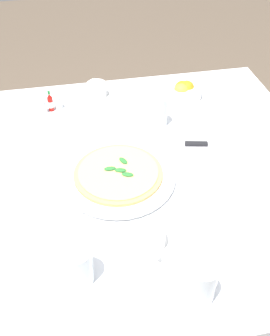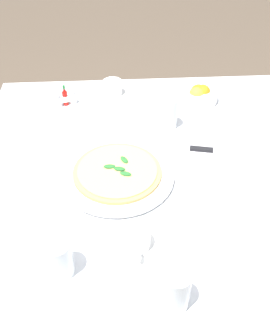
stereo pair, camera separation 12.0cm
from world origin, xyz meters
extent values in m
plane|color=brown|center=(0.00, 0.00, 0.00)|extent=(8.00, 8.00, 0.00)
cube|color=white|center=(0.00, 0.00, 0.74)|extent=(1.15, 1.15, 0.02)
cube|color=white|center=(0.00, 0.57, 0.59)|extent=(1.15, 0.01, 0.28)
cylinder|color=brown|center=(-0.48, 0.48, 0.36)|extent=(0.06, 0.06, 0.73)
cylinder|color=brown|center=(0.48, 0.48, 0.36)|extent=(0.06, 0.06, 0.73)
cylinder|color=white|center=(-0.11, -0.03, 0.75)|extent=(0.21, 0.21, 0.01)
cylinder|color=white|center=(-0.11, -0.03, 0.76)|extent=(0.35, 0.35, 0.01)
cylinder|color=#DBAD60|center=(-0.11, -0.03, 0.77)|extent=(0.27, 0.27, 0.01)
cylinder|color=#EFD17A|center=(-0.11, -0.03, 0.78)|extent=(0.24, 0.24, 0.00)
ellipsoid|color=#2D7533|center=(-0.13, -0.02, 0.78)|extent=(0.04, 0.02, 0.01)
ellipsoid|color=#2D7533|center=(-0.10, -0.03, 0.78)|extent=(0.04, 0.03, 0.01)
ellipsoid|color=#2D7533|center=(-0.09, 0.01, 0.78)|extent=(0.03, 0.04, 0.01)
ellipsoid|color=#2D7533|center=(-0.09, -0.06, 0.78)|extent=(0.04, 0.03, 0.01)
cylinder|color=white|center=(-0.07, -0.30, 0.75)|extent=(0.13, 0.13, 0.01)
cylinder|color=white|center=(-0.07, -0.30, 0.78)|extent=(0.08, 0.08, 0.05)
torus|color=white|center=(-0.07, -0.35, 0.78)|extent=(0.01, 0.04, 0.03)
cylinder|color=black|center=(-0.07, -0.30, 0.80)|extent=(0.07, 0.07, 0.00)
cylinder|color=white|center=(-0.12, 0.45, 0.75)|extent=(0.13, 0.13, 0.01)
cylinder|color=white|center=(-0.12, 0.45, 0.78)|extent=(0.08, 0.08, 0.05)
torus|color=white|center=(-0.12, 0.50, 0.78)|extent=(0.01, 0.04, 0.03)
cylinder|color=black|center=(-0.12, 0.45, 0.80)|extent=(0.07, 0.07, 0.00)
cylinder|color=white|center=(0.01, -0.47, 0.81)|extent=(0.07, 0.07, 0.12)
cylinder|color=silver|center=(0.01, -0.47, 0.78)|extent=(0.06, 0.06, 0.06)
cylinder|color=white|center=(0.08, 0.23, 0.80)|extent=(0.07, 0.07, 0.11)
cylinder|color=silver|center=(0.08, 0.23, 0.78)|extent=(0.06, 0.06, 0.07)
cylinder|color=white|center=(-0.26, -0.36, 0.80)|extent=(0.07, 0.07, 0.11)
cylinder|color=silver|center=(-0.26, -0.36, 0.77)|extent=(0.06, 0.06, 0.05)
cube|color=white|center=(0.21, 0.05, 0.76)|extent=(0.24, 0.17, 0.02)
cube|color=silver|center=(0.26, 0.04, 0.77)|extent=(0.12, 0.04, 0.01)
cube|color=black|center=(0.17, 0.06, 0.77)|extent=(0.08, 0.03, 0.01)
cylinder|color=white|center=(0.22, 0.39, 0.77)|extent=(0.15, 0.15, 0.04)
sphere|color=orange|center=(0.23, 0.39, 0.78)|extent=(0.06, 0.06, 0.06)
sphere|color=orange|center=(0.22, 0.39, 0.78)|extent=(0.06, 0.06, 0.06)
sphere|color=yellow|center=(0.20, 0.37, 0.78)|extent=(0.06, 0.06, 0.06)
cylinder|color=#B7140F|center=(-0.30, 0.39, 0.78)|extent=(0.02, 0.02, 0.05)
cylinder|color=white|center=(-0.30, 0.39, 0.78)|extent=(0.02, 0.02, 0.02)
cone|color=#B7140F|center=(-0.30, 0.39, 0.81)|extent=(0.02, 0.02, 0.02)
cylinder|color=#1E722D|center=(-0.30, 0.39, 0.83)|extent=(0.01, 0.01, 0.01)
cylinder|color=white|center=(-0.27, 0.40, 0.77)|extent=(0.03, 0.03, 0.04)
cylinder|color=white|center=(-0.27, 0.40, 0.76)|extent=(0.02, 0.02, 0.03)
sphere|color=silver|center=(-0.27, 0.40, 0.79)|extent=(0.02, 0.02, 0.02)
cylinder|color=white|center=(-0.33, 0.38, 0.77)|extent=(0.03, 0.03, 0.04)
cylinder|color=#38332D|center=(-0.33, 0.38, 0.76)|extent=(0.02, 0.02, 0.03)
sphere|color=silver|center=(-0.33, 0.38, 0.79)|extent=(0.02, 0.02, 0.02)
camera|label=1|loc=(-0.23, -0.90, 1.57)|focal=41.75mm
camera|label=2|loc=(-0.11, -0.92, 1.57)|focal=41.75mm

